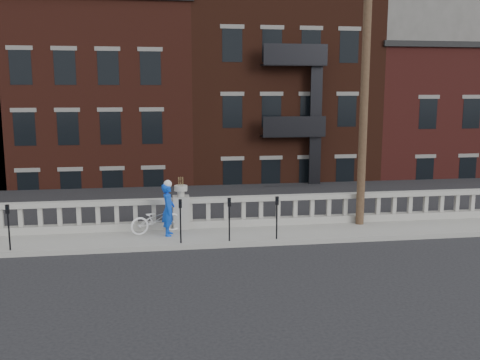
% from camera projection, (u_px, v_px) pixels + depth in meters
% --- Properties ---
extents(ground, '(120.00, 120.00, 0.00)m').
position_uv_depth(ground, '(188.00, 270.00, 14.32)').
color(ground, black).
rests_on(ground, ground).
extents(sidewalk, '(32.00, 2.20, 0.15)m').
position_uv_depth(sidewalk, '(183.00, 238.00, 17.23)').
color(sidewalk, gray).
rests_on(sidewalk, ground).
extents(balustrade, '(28.00, 0.34, 1.03)m').
position_uv_depth(balustrade, '(181.00, 214.00, 18.06)').
color(balustrade, gray).
rests_on(balustrade, sidewalk).
extents(planter_pedestal, '(0.55, 0.55, 1.76)m').
position_uv_depth(planter_pedestal, '(181.00, 208.00, 18.03)').
color(planter_pedestal, gray).
rests_on(planter_pedestal, sidewalk).
extents(lower_level, '(80.00, 44.00, 20.80)m').
position_uv_depth(lower_level, '(177.00, 122.00, 36.43)').
color(lower_level, '#605E59').
rests_on(lower_level, ground).
extents(utility_pole, '(1.60, 0.28, 10.00)m').
position_uv_depth(utility_pole, '(365.00, 76.00, 17.88)').
color(utility_pole, '#422D1E').
rests_on(utility_pole, sidewalk).
extents(parking_meter_b, '(0.10, 0.09, 1.36)m').
position_uv_depth(parking_meter_b, '(8.00, 222.00, 15.49)').
color(parking_meter_b, black).
rests_on(parking_meter_b, sidewalk).
extents(parking_meter_c, '(0.10, 0.09, 1.36)m').
position_uv_depth(parking_meter_c, '(180.00, 216.00, 16.23)').
color(parking_meter_c, black).
rests_on(parking_meter_c, sidewalk).
extents(parking_meter_d, '(0.10, 0.09, 1.36)m').
position_uv_depth(parking_meter_d, '(229.00, 214.00, 16.46)').
color(parking_meter_d, black).
rests_on(parking_meter_d, sidewalk).
extents(parking_meter_e, '(0.10, 0.09, 1.36)m').
position_uv_depth(parking_meter_e, '(277.00, 213.00, 16.68)').
color(parking_meter_e, black).
rests_on(parking_meter_e, sidewalk).
extents(bicycle, '(1.85, 1.19, 0.92)m').
position_uv_depth(bicycle, '(156.00, 219.00, 17.46)').
color(bicycle, silver).
rests_on(bicycle, sidewalk).
extents(cyclist, '(0.49, 0.67, 1.70)m').
position_uv_depth(cyclist, '(168.00, 209.00, 17.12)').
color(cyclist, blue).
rests_on(cyclist, sidewalk).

